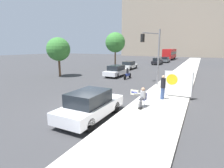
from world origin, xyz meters
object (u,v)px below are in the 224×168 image
Objects in this scene: city_bus_on_road at (170,53)px; street_tree_near_curb at (58,49)px; car_on_road_midblock at (129,65)px; street_tree_midblock at (115,42)px; protest_banner at (178,83)px; traffic_light_pole at (152,48)px; parked_car_curbside at (90,105)px; car_on_road_far_lane at (165,60)px; jogger_on_sidewalk at (163,87)px; car_on_road_distant at (157,61)px; motorcycle_on_road at (127,74)px; car_on_road_nearest at (117,71)px; seated_protester at (142,97)px.

city_bus_on_road is 41.75m from street_tree_near_curb.
street_tree_midblock is at bearing 155.42° from car_on_road_midblock.
protest_banner is 0.38× the size of traffic_light_pole.
parked_car_curbside is (-0.52, -10.23, -2.94)m from traffic_light_pole.
protest_banner is at bearing -77.97° from car_on_road_far_lane.
street_tree_near_curb reaches higher than parked_car_curbside.
traffic_light_pole reaches higher than car_on_road_far_lane.
car_on_road_distant is (-6.67, 27.32, -0.28)m from jogger_on_sidewalk.
parked_car_curbside reaches higher than motorcycle_on_road.
car_on_road_far_lane is (0.55, 6.45, -0.03)m from car_on_road_distant.
car_on_road_nearest is at bearing 28.20° from street_tree_near_curb.
seated_protester is 0.56× the size of motorcycle_on_road.
traffic_light_pole reaches higher than car_on_road_midblock.
jogger_on_sidewalk is (0.78, 2.31, 0.22)m from seated_protester.
car_on_road_nearest is at bearing 150.04° from traffic_light_pole.
car_on_road_far_lane is at bearing -50.61° from jogger_on_sidewalk.
parked_car_curbside is (-2.02, -2.64, -0.04)m from seated_protester.
car_on_road_distant is 23.89m from street_tree_near_curb.
city_bus_on_road is (-1.01, 12.18, 1.17)m from car_on_road_far_lane.
car_on_road_distant is (2.43, 11.00, 0.05)m from car_on_road_midblock.
motorcycle_on_road is (-4.90, 9.60, -0.24)m from seated_protester.
jogger_on_sidewalk is 9.25m from motorcycle_on_road.
jogger_on_sidewalk is 0.15× the size of city_bus_on_road.
car_on_road_far_lane reaches higher than car_on_road_midblock.
parked_car_curbside is at bearing -113.99° from seated_protester.
traffic_light_pole is 1.22× the size of parked_car_curbside.
street_tree_midblock is (-5.45, -28.03, 2.79)m from city_bus_on_road.
car_on_road_distant is at bearing -88.59° from city_bus_on_road.
street_tree_near_curb is (-8.63, -2.45, 2.95)m from motorcycle_on_road.
car_on_road_far_lane is at bearing 80.30° from car_on_road_midblock.
seated_protester is at bearing -27.88° from street_tree_near_curb.
traffic_light_pole reaches higher than city_bus_on_road.
parked_car_curbside is at bearing -69.87° from car_on_road_nearest.
traffic_light_pole is (-1.49, 7.59, 2.89)m from seated_protester.
car_on_road_distant is at bearing 105.99° from protest_banner.
jogger_on_sidewalk reaches higher than car_on_road_nearest.
street_tree_near_curb reaches higher than car_on_road_midblock.
motorcycle_on_road is (0.99, -20.02, -0.18)m from car_on_road_distant.
car_on_road_far_lane is at bearing 90.96° from motorcycle_on_road.
protest_banner reaches higher than parked_car_curbside.
traffic_light_pole is (-2.27, 5.28, 2.68)m from jogger_on_sidewalk.
protest_banner is at bearing 59.02° from parked_car_curbside.
seated_protester is at bearing -62.97° from motorcycle_on_road.
traffic_light_pole is 13.32m from car_on_road_midblock.
street_tree_near_curb is at bearing -105.81° from car_on_road_far_lane.
car_on_road_distant is (1.02, 18.92, 0.01)m from car_on_road_nearest.
street_tree_midblock reaches higher than car_on_road_distant.
jogger_on_sidewalk is 18.69m from car_on_road_midblock.
street_tree_midblock is (-5.91, -9.41, 3.93)m from car_on_road_distant.
protest_banner is (0.84, 1.11, 0.14)m from jogger_on_sidewalk.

